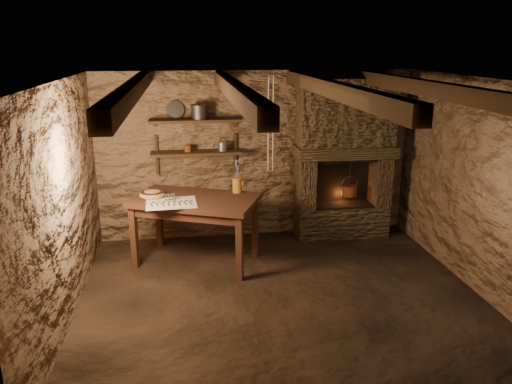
{
  "coord_description": "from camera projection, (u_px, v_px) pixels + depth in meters",
  "views": [
    {
      "loc": [
        -1.02,
        -4.97,
        2.76
      ],
      "look_at": [
        -0.16,
        0.9,
        0.98
      ],
      "focal_mm": 35.0,
      "sensor_mm": 36.0,
      "label": 1
    }
  ],
  "objects": [
    {
      "name": "right_wall",
      "position": [
        479.0,
        187.0,
        5.61
      ],
      "size": [
        0.04,
        4.0,
        2.4
      ],
      "primitive_type": "cube",
      "color": "brown",
      "rests_on": "floor"
    },
    {
      "name": "hanging_ropes",
      "position": [
        271.0,
        124.0,
        6.13
      ],
      "size": [
        0.08,
        0.08,
        1.2
      ],
      "primitive_type": null,
      "color": "beige",
      "rests_on": "ceiling"
    },
    {
      "name": "beam_far_left",
      "position": [
        131.0,
        92.0,
        4.77
      ],
      "size": [
        0.14,
        3.95,
        0.16
      ],
      "primitive_type": "cube",
      "color": "black",
      "rests_on": "ceiling"
    },
    {
      "name": "tin_pan",
      "position": [
        175.0,
        109.0,
        6.79
      ],
      "size": [
        0.26,
        0.17,
        0.24
      ],
      "primitive_type": "cylinder",
      "rotation": [
        1.26,
        0.0,
        0.29
      ],
      "color": "gray",
      "rests_on": "shelf_upper"
    },
    {
      "name": "back_wall",
      "position": [
        256.0,
        155.0,
        7.2
      ],
      "size": [
        4.5,
        0.04,
        2.4
      ],
      "primitive_type": "cube",
      "color": "brown",
      "rests_on": "floor"
    },
    {
      "name": "wooden_bowl",
      "position": [
        152.0,
        195.0,
        6.31
      ],
      "size": [
        0.42,
        0.42,
        0.11
      ],
      "primitive_type": "ellipsoid",
      "rotation": [
        0.0,
        0.0,
        -0.37
      ],
      "color": "#A06A45",
      "rests_on": "work_table"
    },
    {
      "name": "floor",
      "position": [
        281.0,
        297.0,
        5.65
      ],
      "size": [
        4.5,
        4.5,
        0.0
      ],
      "primitive_type": "plane",
      "color": "black",
      "rests_on": "ground"
    },
    {
      "name": "red_pot",
      "position": [
        349.0,
        190.0,
        7.26
      ],
      "size": [
        0.24,
        0.23,
        0.54
      ],
      "rotation": [
        0.0,
        0.0,
        0.08
      ],
      "color": "maroon",
      "rests_on": "hearth"
    },
    {
      "name": "hearth",
      "position": [
        344.0,
        154.0,
        7.14
      ],
      "size": [
        1.43,
        0.51,
        2.3
      ],
      "color": "#392B1C",
      "rests_on": "floor"
    },
    {
      "name": "pewter_cutlery_row",
      "position": [
        171.0,
        203.0,
        6.07
      ],
      "size": [
        0.52,
        0.22,
        0.01
      ],
      "primitive_type": null,
      "rotation": [
        0.0,
        0.0,
        0.05
      ],
      "color": "gray",
      "rests_on": "linen_cloth"
    },
    {
      "name": "work_table",
      "position": [
        196.0,
        228.0,
        6.43
      ],
      "size": [
        1.76,
        1.41,
        0.88
      ],
      "rotation": [
        0.0,
        0.0,
        -0.4
      ],
      "color": "black",
      "rests_on": "floor"
    },
    {
      "name": "beam_mid_right",
      "position": [
        333.0,
        89.0,
        5.05
      ],
      "size": [
        0.14,
        3.95,
        0.16
      ],
      "primitive_type": "cube",
      "color": "black",
      "rests_on": "ceiling"
    },
    {
      "name": "small_kettle",
      "position": [
        223.0,
        146.0,
        6.92
      ],
      "size": [
        0.21,
        0.18,
        0.19
      ],
      "primitive_type": null,
      "rotation": [
        0.0,
        0.0,
        -0.34
      ],
      "color": "gray",
      "rests_on": "shelf_lower"
    },
    {
      "name": "beam_mid_left",
      "position": [
        235.0,
        90.0,
        4.91
      ],
      "size": [
        0.14,
        3.95,
        0.16
      ],
      "primitive_type": "cube",
      "color": "black",
      "rests_on": "ceiling"
    },
    {
      "name": "front_wall",
      "position": [
        340.0,
        281.0,
        3.41
      ],
      "size": [
        4.5,
        0.04,
        2.4
      ],
      "primitive_type": "cube",
      "color": "brown",
      "rests_on": "floor"
    },
    {
      "name": "left_wall",
      "position": [
        62.0,
        205.0,
        4.99
      ],
      "size": [
        0.04,
        4.0,
        2.4
      ],
      "primitive_type": "cube",
      "color": "brown",
      "rests_on": "floor"
    },
    {
      "name": "shelf_lower",
      "position": [
        197.0,
        153.0,
        6.9
      ],
      "size": [
        1.25,
        0.3,
        0.04
      ],
      "primitive_type": "cube",
      "color": "black",
      "rests_on": "back_wall"
    },
    {
      "name": "iron_stockpot",
      "position": [
        199.0,
        113.0,
        6.75
      ],
      "size": [
        0.24,
        0.24,
        0.17
      ],
      "primitive_type": "cylinder",
      "rotation": [
        0.0,
        0.0,
        -0.07
      ],
      "color": "#292624",
      "rests_on": "shelf_upper"
    },
    {
      "name": "beam_far_right",
      "position": [
        426.0,
        88.0,
        5.19
      ],
      "size": [
        0.14,
        3.95,
        0.16
      ],
      "primitive_type": "cube",
      "color": "black",
      "rests_on": "ceiling"
    },
    {
      "name": "rusty_tin",
      "position": [
        188.0,
        148.0,
        6.86
      ],
      "size": [
        0.11,
        0.11,
        0.09
      ],
      "primitive_type": "cylinder",
      "rotation": [
        0.0,
        0.0,
        -0.2
      ],
      "color": "#5E2E12",
      "rests_on": "shelf_lower"
    },
    {
      "name": "drinking_glasses",
      "position": [
        173.0,
        197.0,
        6.19
      ],
      "size": [
        0.2,
        0.06,
        0.08
      ],
      "primitive_type": null,
      "color": "white",
      "rests_on": "linen_cloth"
    },
    {
      "name": "stoneware_jug",
      "position": [
        238.0,
        178.0,
        6.49
      ],
      "size": [
        0.17,
        0.17,
        0.45
      ],
      "rotation": [
        0.0,
        0.0,
        -0.39
      ],
      "color": "#AB7521",
      "rests_on": "work_table"
    },
    {
      "name": "shelf_upper",
      "position": [
        195.0,
        120.0,
        6.77
      ],
      "size": [
        1.25,
        0.3,
        0.04
      ],
      "primitive_type": "cube",
      "color": "black",
      "rests_on": "back_wall"
    },
    {
      "name": "linen_cloth",
      "position": [
        171.0,
        203.0,
        6.09
      ],
      "size": [
        0.63,
        0.52,
        0.01
      ],
      "primitive_type": "cube",
      "rotation": [
        0.0,
        0.0,
        0.05
      ],
      "color": "beige",
      "rests_on": "work_table"
    },
    {
      "name": "ceiling",
      "position": [
        285.0,
        81.0,
        4.96
      ],
      "size": [
        4.5,
        4.0,
        0.04
      ],
      "primitive_type": "cube",
      "color": "black",
      "rests_on": "back_wall"
    }
  ]
}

